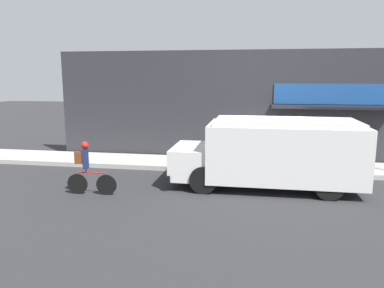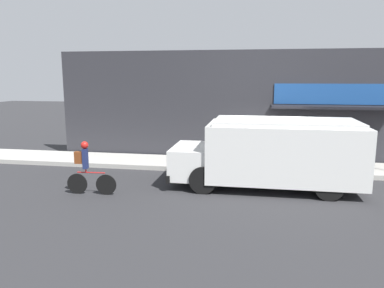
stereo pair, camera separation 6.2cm
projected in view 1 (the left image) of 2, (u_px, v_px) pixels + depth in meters
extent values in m
plane|color=#2B2B2D|center=(268.00, 175.00, 13.44)|extent=(70.00, 70.00, 0.00)
cube|color=#ADAAA3|center=(267.00, 166.00, 14.41)|extent=(28.00, 2.03, 0.17)
cube|color=#2D2D33|center=(268.00, 107.00, 15.15)|extent=(17.79, 0.18, 4.55)
cube|color=#1E4C93|center=(332.00, 94.00, 14.55)|extent=(4.41, 0.05, 0.80)
cube|color=black|center=(333.00, 107.00, 14.22)|extent=(4.63, 0.90, 0.10)
cube|color=white|center=(284.00, 152.00, 11.74)|extent=(4.71, 2.29, 1.76)
cube|color=white|center=(192.00, 160.00, 12.31)|extent=(1.19, 2.10, 0.97)
cube|color=white|center=(285.00, 122.00, 11.57)|extent=(4.34, 2.11, 0.13)
cube|color=black|center=(176.00, 171.00, 12.47)|extent=(0.13, 2.23, 0.24)
cube|color=red|center=(244.00, 140.00, 13.29)|extent=(0.03, 0.44, 0.44)
cylinder|color=black|center=(211.00, 165.00, 13.24)|extent=(0.84, 0.26, 0.84)
cylinder|color=black|center=(203.00, 180.00, 11.34)|extent=(0.84, 0.26, 0.84)
cylinder|color=black|center=(319.00, 169.00, 12.62)|extent=(0.84, 0.26, 0.84)
cylinder|color=black|center=(329.00, 186.00, 10.72)|extent=(0.84, 0.26, 0.84)
cylinder|color=black|center=(106.00, 185.00, 11.19)|extent=(0.62, 0.07, 0.62)
cylinder|color=black|center=(77.00, 184.00, 11.29)|extent=(0.62, 0.07, 0.62)
cylinder|color=red|center=(91.00, 173.00, 11.18)|extent=(0.86, 0.08, 0.04)
cylinder|color=red|center=(86.00, 171.00, 11.18)|extent=(0.04, 0.04, 0.12)
cube|color=navy|center=(86.00, 159.00, 11.12)|extent=(0.13, 0.21, 0.60)
sphere|color=red|center=(85.00, 145.00, 11.04)|extent=(0.22, 0.22, 0.22)
cube|color=brown|center=(79.00, 158.00, 11.13)|extent=(0.27, 0.15, 0.36)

